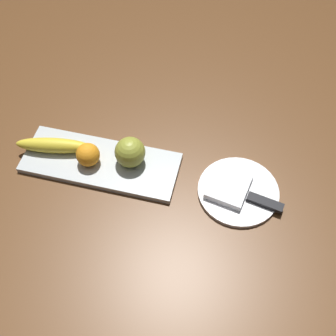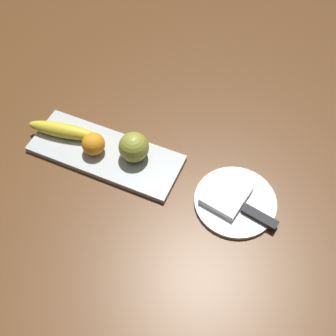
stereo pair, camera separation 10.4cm
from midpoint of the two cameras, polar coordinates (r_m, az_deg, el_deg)
The scene contains 8 objects.
ground_plane at distance 1.13m, azimuth -3.35°, elevation 2.20°, with size 2.40×2.40×0.00m, color #573419.
fruit_tray at distance 1.12m, azimuth -5.86°, elevation 1.76°, with size 0.41×0.15×0.02m, color #B4BABA.
apple at distance 1.07m, azimuth -1.90°, elevation 2.66°, with size 0.08×0.08×0.08m, color olive.
banana at distance 1.15m, azimuth -11.54°, elevation 4.84°, with size 0.20×0.04×0.04m, color gold.
orange_near_apple at distance 1.09m, azimuth -7.45°, elevation 3.07°, with size 0.06×0.06×0.06m, color orange.
dinner_plate at distance 1.06m, azimuth 11.93°, elevation -4.69°, with size 0.20×0.20×0.01m, color white.
folded_napkin at distance 1.05m, azimuth 10.75°, elevation -3.82°, with size 0.09×0.11×0.02m, color white.
knife at distance 1.04m, azimuth 14.44°, elevation -6.29°, with size 0.18×0.06×0.01m.
Camera 2 is at (-0.38, 0.58, 0.90)m, focal length 44.87 mm.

